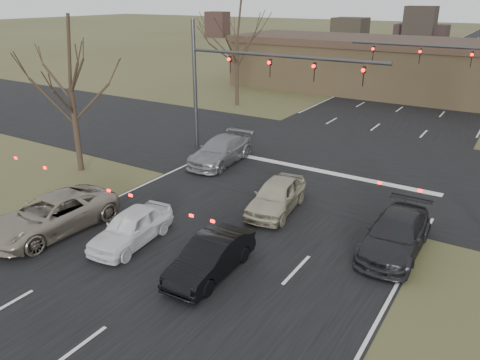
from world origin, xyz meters
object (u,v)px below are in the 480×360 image
object	(u,v)px
car_silver_suv	(52,215)
car_white_sedan	(131,227)
mast_arm_near	(239,73)
car_silver_ahead	(277,196)
mast_arm_far	(476,68)
car_charcoal_sedan	(396,234)
building	(444,70)
car_black_hatch	(211,257)
car_grey_ahead	(221,151)

from	to	relation	value
car_silver_suv	car_white_sedan	bearing A→B (deg)	19.90
mast_arm_near	car_silver_ahead	bearing A→B (deg)	-45.86
car_silver_suv	car_silver_ahead	xyz separation A→B (m)	(7.00, 6.79, -0.02)
mast_arm_far	car_silver_suv	distance (m)	26.34
car_silver_ahead	car_charcoal_sedan	bearing A→B (deg)	-15.58
mast_arm_far	car_charcoal_sedan	distance (m)	17.26
mast_arm_far	car_white_sedan	size ratio (longest dim) A/B	2.72
mast_arm_near	car_silver_ahead	xyz separation A→B (m)	(5.73, -5.90, -4.32)
mast_arm_near	car_charcoal_sedan	world-z (taller)	mast_arm_near
building	car_silver_ahead	size ratio (longest dim) A/B	9.59
car_black_hatch	car_silver_ahead	distance (m)	5.94
car_black_hatch	car_silver_ahead	bearing A→B (deg)	92.23
car_silver_suv	car_black_hatch	size ratio (longest dim) A/B	1.34
car_charcoal_sedan	car_silver_ahead	xyz separation A→B (m)	(-5.61, 0.82, 0.03)
mast_arm_near	car_charcoal_sedan	distance (m)	13.88
mast_arm_near	car_black_hatch	distance (m)	14.06
building	car_charcoal_sedan	bearing A→B (deg)	-82.62
car_black_hatch	car_grey_ahead	distance (m)	11.94
car_charcoal_sedan	car_silver_ahead	bearing A→B (deg)	171.03
mast_arm_far	car_grey_ahead	world-z (taller)	mast_arm_far
mast_arm_near	car_charcoal_sedan	bearing A→B (deg)	-30.66
mast_arm_near	car_white_sedan	bearing A→B (deg)	-79.16
car_charcoal_sedan	car_grey_ahead	distance (m)	12.55
car_silver_suv	car_black_hatch	bearing A→B (deg)	9.91
car_silver_suv	mast_arm_near	bearing A→B (deg)	87.59
mast_arm_far	car_silver_ahead	xyz separation A→B (m)	(-5.68, -15.90, -4.26)
car_grey_ahead	mast_arm_near	bearing A→B (deg)	80.53
car_grey_ahead	car_silver_ahead	size ratio (longest dim) A/B	1.17
mast_arm_far	car_grey_ahead	bearing A→B (deg)	-134.63
car_silver_suv	car_silver_ahead	world-z (taller)	car_silver_suv
mast_arm_far	car_silver_ahead	size ratio (longest dim) A/B	2.51
building	car_white_sedan	xyz separation A→B (m)	(-5.00, -36.65, -1.97)
car_charcoal_sedan	car_grey_ahead	world-z (taller)	car_grey_ahead
car_grey_ahead	car_silver_ahead	world-z (taller)	car_silver_ahead
car_silver_ahead	car_black_hatch	bearing A→B (deg)	-92.51
building	car_black_hatch	size ratio (longest dim) A/B	10.21
car_silver_suv	car_black_hatch	world-z (taller)	car_silver_suv
car_black_hatch	car_charcoal_sedan	world-z (taller)	car_charcoal_sedan
building	car_black_hatch	xyz separation A→B (m)	(-1.00, -36.82, -1.98)
car_black_hatch	car_white_sedan	bearing A→B (deg)	174.94
mast_arm_near	mast_arm_far	size ratio (longest dim) A/B	1.09
building	mast_arm_far	distance (m)	15.75
car_silver_suv	car_white_sedan	world-z (taller)	car_silver_suv
car_white_sedan	car_charcoal_sedan	xyz separation A→B (m)	(9.11, 4.93, 0.03)
mast_arm_near	car_grey_ahead	world-z (taller)	mast_arm_near
car_grey_ahead	car_silver_suv	bearing A→B (deg)	-99.03
building	car_white_sedan	size ratio (longest dim) A/B	10.38
car_silver_suv	car_black_hatch	distance (m)	7.55
mast_arm_far	car_charcoal_sedan	xyz separation A→B (m)	(-0.07, -16.72, -4.29)
car_charcoal_sedan	mast_arm_far	bearing A→B (deg)	89.07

